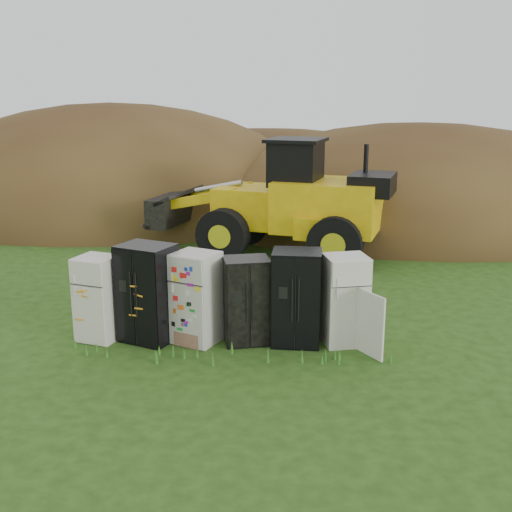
{
  "coord_description": "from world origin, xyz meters",
  "views": [
    {
      "loc": [
        1.19,
        -11.89,
        4.87
      ],
      "look_at": [
        0.51,
        2.0,
        1.23
      ],
      "focal_mm": 45.0,
      "sensor_mm": 36.0,
      "label": 1
    }
  ],
  "objects_px": {
    "fridge_leftmost": "(98,298)",
    "fridge_black_side": "(147,293)",
    "fridge_dark_mid": "(247,301)",
    "wheel_loader": "(267,197)",
    "fridge_sticker": "(197,298)",
    "fridge_open_door": "(345,300)",
    "fridge_black_right": "(296,298)"
  },
  "relations": [
    {
      "from": "fridge_leftmost",
      "to": "fridge_black_side",
      "type": "relative_size",
      "value": 0.87
    },
    {
      "from": "fridge_black_side",
      "to": "fridge_dark_mid",
      "type": "height_order",
      "value": "fridge_black_side"
    },
    {
      "from": "fridge_black_side",
      "to": "wheel_loader",
      "type": "xyz_separation_m",
      "value": [
        2.13,
        7.04,
        0.77
      ]
    },
    {
      "from": "fridge_leftmost",
      "to": "wheel_loader",
      "type": "relative_size",
      "value": 0.24
    },
    {
      "from": "fridge_sticker",
      "to": "fridge_dark_mid",
      "type": "relative_size",
      "value": 1.06
    },
    {
      "from": "fridge_dark_mid",
      "to": "fridge_open_door",
      "type": "distance_m",
      "value": 1.92
    },
    {
      "from": "fridge_leftmost",
      "to": "wheel_loader",
      "type": "height_order",
      "value": "wheel_loader"
    },
    {
      "from": "fridge_black_right",
      "to": "wheel_loader",
      "type": "xyz_separation_m",
      "value": [
        -0.8,
        7.07,
        0.81
      ]
    },
    {
      "from": "fridge_black_side",
      "to": "fridge_open_door",
      "type": "relative_size",
      "value": 1.1
    },
    {
      "from": "fridge_sticker",
      "to": "wheel_loader",
      "type": "bearing_deg",
      "value": 105.78
    },
    {
      "from": "fridge_dark_mid",
      "to": "wheel_loader",
      "type": "distance_m",
      "value": 7.11
    },
    {
      "from": "fridge_leftmost",
      "to": "fridge_open_door",
      "type": "bearing_deg",
      "value": 18.16
    },
    {
      "from": "wheel_loader",
      "to": "fridge_dark_mid",
      "type": "bearing_deg",
      "value": -75.5
    },
    {
      "from": "fridge_leftmost",
      "to": "fridge_open_door",
      "type": "relative_size",
      "value": 0.96
    },
    {
      "from": "fridge_black_side",
      "to": "fridge_dark_mid",
      "type": "xyz_separation_m",
      "value": [
        1.96,
        -0.01,
        -0.12
      ]
    },
    {
      "from": "fridge_open_door",
      "to": "fridge_black_right",
      "type": "bearing_deg",
      "value": 170.37
    },
    {
      "from": "fridge_sticker",
      "to": "wheel_loader",
      "type": "distance_m",
      "value": 7.23
    },
    {
      "from": "fridge_leftmost",
      "to": "fridge_black_right",
      "type": "relative_size",
      "value": 0.91
    },
    {
      "from": "fridge_black_side",
      "to": "fridge_sticker",
      "type": "xyz_separation_m",
      "value": [
        0.98,
        -0.05,
        -0.07
      ]
    },
    {
      "from": "fridge_black_side",
      "to": "fridge_open_door",
      "type": "bearing_deg",
      "value": 23.92
    },
    {
      "from": "fridge_open_door",
      "to": "fridge_leftmost",
      "type": "bearing_deg",
      "value": 167.1
    },
    {
      "from": "fridge_black_right",
      "to": "wheel_loader",
      "type": "bearing_deg",
      "value": 99.84
    },
    {
      "from": "fridge_open_door",
      "to": "wheel_loader",
      "type": "bearing_deg",
      "value": 90.85
    },
    {
      "from": "fridge_sticker",
      "to": "fridge_dark_mid",
      "type": "height_order",
      "value": "fridge_sticker"
    },
    {
      "from": "fridge_dark_mid",
      "to": "fridge_open_door",
      "type": "relative_size",
      "value": 0.96
    },
    {
      "from": "fridge_sticker",
      "to": "fridge_dark_mid",
      "type": "distance_m",
      "value": 0.98
    },
    {
      "from": "fridge_leftmost",
      "to": "fridge_dark_mid",
      "type": "xyz_separation_m",
      "value": [
        2.94,
        -0.02,
        0.01
      ]
    },
    {
      "from": "fridge_sticker",
      "to": "fridge_black_right",
      "type": "relative_size",
      "value": 0.97
    },
    {
      "from": "fridge_leftmost",
      "to": "fridge_open_door",
      "type": "xyz_separation_m",
      "value": [
        4.86,
        0.02,
        0.04
      ]
    },
    {
      "from": "fridge_leftmost",
      "to": "fridge_black_side",
      "type": "xyz_separation_m",
      "value": [
        0.99,
        -0.0,
        0.12
      ]
    },
    {
      "from": "fridge_sticker",
      "to": "wheel_loader",
      "type": "height_order",
      "value": "wheel_loader"
    },
    {
      "from": "fridge_black_side",
      "to": "fridge_dark_mid",
      "type": "relative_size",
      "value": 1.14
    }
  ]
}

